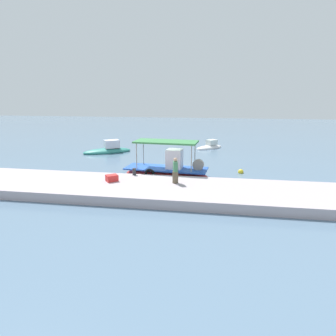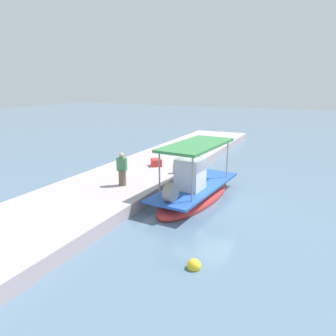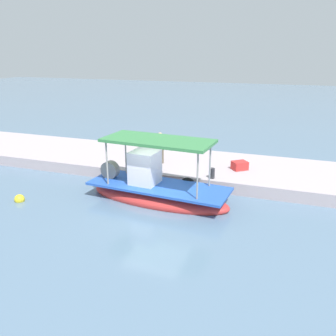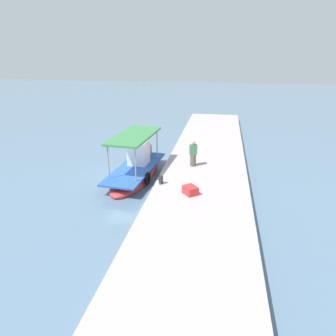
# 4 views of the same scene
# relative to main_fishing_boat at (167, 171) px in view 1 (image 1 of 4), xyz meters

# --- Properties ---
(ground_plane) EXTENTS (120.00, 120.00, 0.00)m
(ground_plane) POSITION_rel_main_fishing_boat_xyz_m (-0.17, 0.48, -0.47)
(ground_plane) COLOR slate
(dock_quay) EXTENTS (36.00, 4.96, 0.56)m
(dock_quay) POSITION_rel_main_fishing_boat_xyz_m (-0.17, -4.06, -0.19)
(dock_quay) COLOR #B0A2A8
(dock_quay) RESTS_ON ground_plane
(main_fishing_boat) EXTENTS (6.38, 2.51, 3.03)m
(main_fishing_boat) POSITION_rel_main_fishing_boat_xyz_m (0.00, 0.00, 0.00)
(main_fishing_boat) COLOR red
(main_fishing_boat) RESTS_ON ground_plane
(fisherman_near_bollard) EXTENTS (0.44, 0.50, 1.61)m
(fisherman_near_bollard) POSITION_rel_main_fishing_boat_xyz_m (1.07, -3.32, 0.82)
(fisherman_near_bollard) COLOR brown
(fisherman_near_bollard) RESTS_ON dock_quay
(mooring_bollard) EXTENTS (0.24, 0.24, 0.48)m
(mooring_bollard) POSITION_rel_main_fishing_boat_xyz_m (-1.97, -1.92, 0.33)
(mooring_bollard) COLOR #2D2D33
(mooring_bollard) RESTS_ON dock_quay
(cargo_crate) EXTENTS (0.89, 0.87, 0.41)m
(cargo_crate) POSITION_rel_main_fishing_boat_xyz_m (-2.96, -3.59, 0.29)
(cargo_crate) COLOR red
(cargo_crate) RESTS_ON dock_quay
(marker_buoy) EXTENTS (0.43, 0.43, 0.43)m
(marker_buoy) POSITION_rel_main_fishing_boat_xyz_m (5.43, 2.09, -0.39)
(marker_buoy) COLOR yellow
(marker_buoy) RESTS_ON ground_plane
(moored_boat_near) EXTENTS (3.54, 3.65, 1.19)m
(moored_boat_near) POSITION_rel_main_fishing_boat_xyz_m (2.66, 13.01, -0.33)
(moored_boat_near) COLOR white
(moored_boat_near) RESTS_ON ground_plane
(moored_boat_mid) EXTENTS (5.15, 4.28, 1.56)m
(moored_boat_mid) POSITION_rel_main_fishing_boat_xyz_m (-7.80, 8.51, -0.23)
(moored_boat_mid) COLOR teal
(moored_boat_mid) RESTS_ON ground_plane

